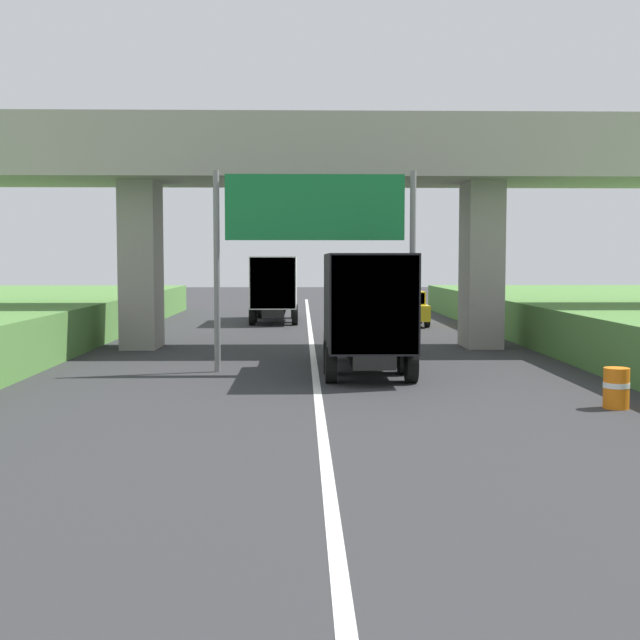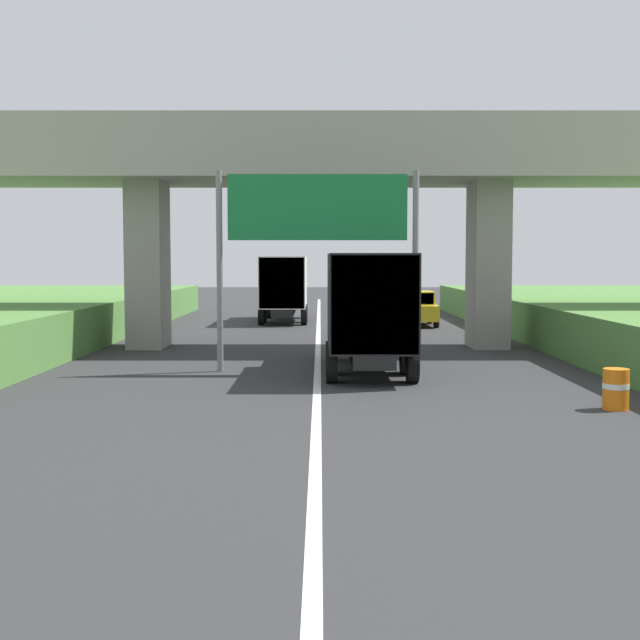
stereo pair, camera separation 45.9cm
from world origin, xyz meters
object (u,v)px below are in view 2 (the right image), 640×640
Objects in this scene: construction_barrel_2 at (620,389)px; overhead_highway_sign at (321,222)px; truck_black at (371,306)px; truck_blue at (288,285)px; car_yellow at (420,309)px.

overhead_highway_sign is at bearing 136.20° from construction_barrel_2.
overhead_highway_sign is 6.53× the size of construction_barrel_2.
overhead_highway_sign is 0.81× the size of truck_black.
truck_black is at bearing -1.03° from overhead_highway_sign.
truck_blue is at bearing 107.68° from construction_barrel_2.
truck_black is 8.11× the size of construction_barrel_2.
truck_blue is at bearing 95.18° from overhead_highway_sign.
construction_barrel_2 is (6.54, -6.27, -3.90)m from overhead_highway_sign.
truck_blue is at bearing 99.29° from truck_black.
car_yellow is at bearing -22.09° from truck_blue.
truck_blue is (-3.26, 19.94, 0.00)m from truck_black.
truck_blue is 8.11× the size of construction_barrel_2.
truck_black reaches higher than construction_barrel_2.
truck_black and truck_blue have the same top height.
overhead_highway_sign is 0.81× the size of truck_blue.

